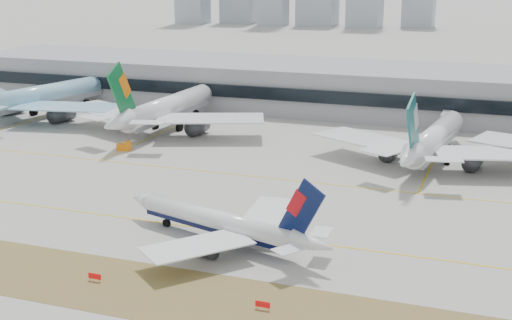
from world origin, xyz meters
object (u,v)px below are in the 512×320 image
at_px(taxiing_airliner, 224,224).
at_px(widebody_eva, 165,110).
at_px(terminal, 351,88).
at_px(widebody_korean, 38,98).
at_px(widebody_cathay, 433,141).

relative_size(taxiing_airliner, widebody_eva, 0.66).
bearing_deg(widebody_eva, terminal, -41.04).
bearing_deg(taxiing_airliner, terminal, -70.25).
relative_size(widebody_eva, terminal, 0.24).
distance_m(widebody_korean, widebody_cathay, 125.99).
height_order(widebody_eva, terminal, widebody_eva).
bearing_deg(widebody_cathay, widebody_eva, 88.87).
bearing_deg(taxiing_airliner, widebody_cathay, -95.82).
bearing_deg(widebody_eva, widebody_korean, 87.44).
bearing_deg(widebody_cathay, taxiing_airliner, 163.26).
bearing_deg(widebody_korean, widebody_eva, -82.09).
relative_size(widebody_korean, widebody_eva, 1.01).
distance_m(taxiing_airliner, widebody_cathay, 71.77).
xyz_separation_m(widebody_korean, widebody_cathay, (125.30, -13.20, -0.75)).
distance_m(widebody_korean, terminal, 102.53).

